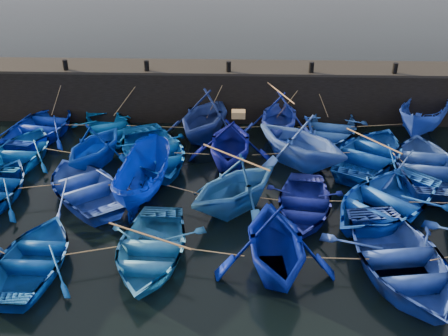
{
  "coord_description": "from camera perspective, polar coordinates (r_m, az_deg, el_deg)",
  "views": [
    {
      "loc": [
        0.6,
        -14.02,
        9.87
      ],
      "look_at": [
        0.0,
        3.2,
        0.7
      ],
      "focal_mm": 40.0,
      "sensor_mm": 36.0,
      "label": 1
    }
  ],
  "objects": [
    {
      "name": "boat_9",
      "position": [
        20.66,
        0.78,
        2.95
      ],
      "size": [
        3.81,
        4.37,
        2.24
      ],
      "primitive_type": "imported",
      "rotation": [
        0.0,
        0.0,
        3.11
      ],
      "color": "#050B72",
      "rests_on": "ground"
    },
    {
      "name": "boat_1",
      "position": [
        24.41,
        -13.1,
        4.57
      ],
      "size": [
        4.77,
        5.33,
        0.91
      ],
      "primitive_type": "imported",
      "rotation": [
        0.0,
        0.0,
        0.46
      ],
      "color": "#0655B1",
      "rests_on": "ground"
    },
    {
      "name": "boat_17",
      "position": [
        18.0,
        9.12,
        -4.03
      ],
      "size": [
        3.49,
        4.49,
        0.86
      ],
      "primitive_type": "imported",
      "rotation": [
        0.0,
        0.0,
        -0.14
      ],
      "color": "navy",
      "rests_on": "ground"
    },
    {
      "name": "boat_3",
      "position": [
        23.5,
        6.31,
        5.94
      ],
      "size": [
        4.14,
        4.64,
        2.21
      ],
      "primitive_type": "imported",
      "rotation": [
        0.0,
        0.0,
        -0.13
      ],
      "color": "#2136BD",
      "rests_on": "ground"
    },
    {
      "name": "boat_7",
      "position": [
        21.48,
        -14.54,
        2.61
      ],
      "size": [
        4.17,
        4.5,
        1.96
      ],
      "primitive_type": "imported",
      "rotation": [
        0.0,
        0.0,
        2.84
      ],
      "color": "#002B95",
      "rests_on": "ground"
    },
    {
      "name": "boat_6",
      "position": [
        23.2,
        -21.97,
        1.93
      ],
      "size": [
        3.29,
        4.52,
        0.92
      ],
      "primitive_type": "imported",
      "rotation": [
        0.0,
        0.0,
        3.11
      ],
      "color": "#084C9F",
      "rests_on": "ground"
    },
    {
      "name": "boat_5",
      "position": [
        25.53,
        21.91,
        5.51
      ],
      "size": [
        4.13,
        5.22,
        1.92
      ],
      "primitive_type": "imported",
      "rotation": [
        0.0,
        0.0,
        -0.53
      ],
      "color": "#1C3B98",
      "rests_on": "ground"
    },
    {
      "name": "quay_wall",
      "position": [
        26.0,
        0.56,
        8.66
      ],
      "size": [
        26.0,
        2.5,
        2.5
      ],
      "primitive_type": "cube",
      "color": "black",
      "rests_on": "ground"
    },
    {
      "name": "boat_15",
      "position": [
        18.76,
        -9.32,
        -1.08
      ],
      "size": [
        2.11,
        4.59,
        1.72
      ],
      "primitive_type": "imported",
      "rotation": [
        0.0,
        0.0,
        3.04
      ],
      "color": "#011F90",
      "rests_on": "ground"
    },
    {
      "name": "boat_14",
      "position": [
        19.43,
        -15.66,
        -1.97
      ],
      "size": [
        5.58,
        5.88,
        0.99
      ],
      "primitive_type": "imported",
      "rotation": [
        0.0,
        0.0,
        3.77
      ],
      "color": "#2949B8",
      "rests_on": "ground"
    },
    {
      "name": "boat_24",
      "position": [
        15.86,
        19.46,
        -9.84
      ],
      "size": [
        4.59,
        5.88,
        1.11
      ],
      "primitive_type": "imported",
      "rotation": [
        0.0,
        0.0,
        0.15
      ],
      "color": "#1F3D93",
      "rests_on": "ground"
    },
    {
      "name": "bollard_1",
      "position": [
        25.06,
        -8.84,
        11.48
      ],
      "size": [
        0.24,
        0.24,
        0.5
      ],
      "primitive_type": "cylinder",
      "color": "black",
      "rests_on": "quay_top"
    },
    {
      "name": "boat_16",
      "position": [
        17.65,
        1.26,
        -1.91
      ],
      "size": [
        5.34,
        5.35,
        2.14
      ],
      "primitive_type": "imported",
      "rotation": [
        0.0,
        0.0,
        -0.78
      ],
      "color": "#1E5793",
      "rests_on": "ground"
    },
    {
      "name": "boat_11",
      "position": [
        21.97,
        16.49,
        1.67
      ],
      "size": [
        5.92,
        6.43,
        1.09
      ],
      "primitive_type": "imported",
      "rotation": [
        0.0,
        0.0,
        2.6
      ],
      "color": "#093C9A",
      "rests_on": "ground"
    },
    {
      "name": "boat_2",
      "position": [
        23.24,
        -2.22,
        6.05
      ],
      "size": [
        5.03,
        5.44,
        2.37
      ],
      "primitive_type": "imported",
      "rotation": [
        0.0,
        0.0,
        -0.3
      ],
      "color": "navy",
      "rests_on": "ground"
    },
    {
      "name": "bollard_4",
      "position": [
        25.73,
        18.97,
        10.73
      ],
      "size": [
        0.24,
        0.24,
        0.5
      ],
      "primitive_type": "cylinder",
      "color": "black",
      "rests_on": "quay_top"
    },
    {
      "name": "wooden_crate",
      "position": [
        20.16,
        1.66,
        6.17
      ],
      "size": [
        0.55,
        0.44,
        0.27
      ],
      "primitive_type": "cube",
      "color": "#9C7644",
      "rests_on": "boat_9"
    },
    {
      "name": "boat_10",
      "position": [
        20.95,
        8.84,
        3.21
      ],
      "size": [
        5.99,
        5.98,
        2.39
      ],
      "primitive_type": "imported",
      "rotation": [
        0.0,
        0.0,
        3.94
      ],
      "color": "blue",
      "rests_on": "ground"
    },
    {
      "name": "ground",
      "position": [
        17.16,
        -0.37,
        -7.1
      ],
      "size": [
        120.0,
        120.0,
        0.0
      ],
      "primitive_type": "plane",
      "color": "black",
      "rests_on": "ground"
    },
    {
      "name": "loose_oars",
      "position": [
        19.02,
        5.21,
        2.19
      ],
      "size": [
        10.54,
        11.53,
        1.34
      ],
      "color": "#99724C",
      "rests_on": "ground"
    },
    {
      "name": "boat_0",
      "position": [
        25.33,
        -19.97,
        4.63
      ],
      "size": [
        4.43,
        5.61,
        1.05
      ],
      "primitive_type": "imported",
      "rotation": [
        0.0,
        0.0,
        2.97
      ],
      "color": "#0622A3",
      "rests_on": "ground"
    },
    {
      "name": "boat_23",
      "position": [
        14.84,
        5.89,
        -8.37
      ],
      "size": [
        3.97,
        4.49,
        2.21
      ],
      "primitive_type": "imported",
      "rotation": [
        0.0,
        0.0,
        0.09
      ],
      "color": "#001181",
      "rests_on": "ground"
    },
    {
      "name": "boat_12",
      "position": [
        21.74,
        22.21,
        0.41
      ],
      "size": [
        4.56,
        5.85,
        1.11
      ],
      "primitive_type": "imported",
      "rotation": [
        0.0,
        0.0,
        3.0
      ],
      "color": "#284CA0",
      "rests_on": "ground"
    },
    {
      "name": "bollard_2",
      "position": [
        24.65,
        0.52,
        11.52
      ],
      "size": [
        0.24,
        0.24,
        0.5
      ],
      "primitive_type": "cylinder",
      "color": "black",
      "rests_on": "quay_top"
    },
    {
      "name": "boat_18",
      "position": [
        18.53,
        17.82,
        -3.63
      ],
      "size": [
        6.61,
        6.62,
        1.13
      ],
      "primitive_type": "imported",
      "rotation": [
        0.0,
        0.0,
        -0.78
      ],
      "color": "blue",
      "rests_on": "ground"
    },
    {
      "name": "boat_22",
      "position": [
        15.7,
        -8.47,
        -9.14
      ],
      "size": [
        3.37,
        4.61,
        0.94
      ],
      "primitive_type": "imported",
      "rotation": [
        0.0,
        0.0,
        -0.03
      ],
      "color": "#266EB9",
      "rests_on": "ground"
    },
    {
      "name": "bollard_3",
      "position": [
        24.87,
        9.96,
        11.26
      ],
      "size": [
        0.24,
        0.24,
        0.5
      ],
      "primitive_type": "cylinder",
      "color": "black",
      "rests_on": "quay_top"
    },
    {
      "name": "bollard_0",
      "position": [
        26.1,
        -17.68,
        11.16
      ],
      "size": [
        0.24,
        0.24,
        0.5
      ],
      "primitive_type": "cylinder",
      "color": "black",
      "rests_on": "quay_top"
    },
    {
      "name": "boat_21",
      "position": [
        16.29,
        -20.81,
        -9.52
      ],
      "size": [
        3.07,
        4.25,
        0.87
      ],
      "primitive_type": "imported",
      "rotation": [
        0.0,
        0.0,
        3.13
      ],
      "color": "#084191",
      "rests_on": "ground"
    },
    {
      "name": "quay_top",
      "position": [
        25.6,
        0.58,
        11.43
      ],
      "size": [
        26.0,
        2.5,
        0.12
      ],
      "primitive_type": "cube",
      "color": "black",
      "rests_on": "quay_wall"
    },
    {
      "name": "boat_4",
      "position": [
        24.15,
        12.23,
        4.52
      ],
      "size": [
        4.38,
        5.43,
        1.0
      ],
      "primitive_type": "imported",
      "rotation": [
        0.0,
        0.0,
        -0.21
      ],
      "color": "#214EA4",
      "rests_on": "ground"
    },
    {
      "name": "mooring_ropes",
      "position": [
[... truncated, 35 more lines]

